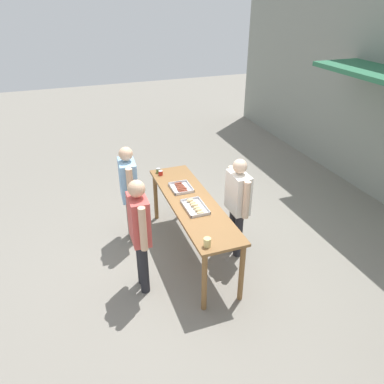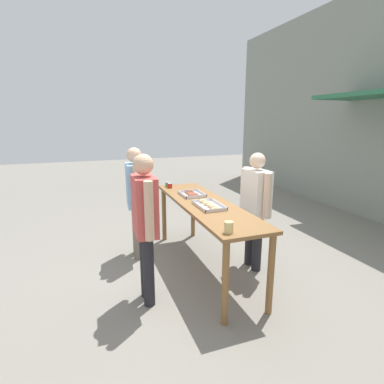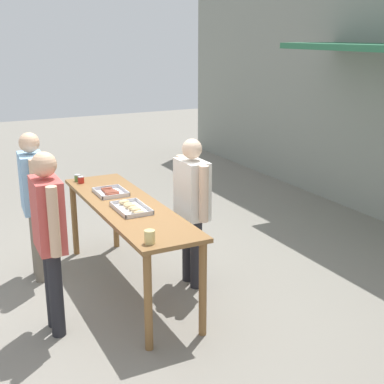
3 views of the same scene
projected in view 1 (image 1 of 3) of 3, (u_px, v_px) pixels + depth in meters
name	position (u px, v px, depth m)	size (l,w,h in m)	color
ground_plane	(192.00, 252.00, 5.84)	(24.00, 24.00, 0.00)	gray
serving_table	(192.00, 208.00, 5.45)	(2.42, 0.64, 0.92)	brown
food_tray_sausages	(181.00, 188.00, 5.72)	(0.37, 0.30, 0.04)	silver
food_tray_buns	(195.00, 207.00, 5.21)	(0.47, 0.29, 0.06)	silver
condiment_jar_mustard	(158.00, 171.00, 6.20)	(0.07, 0.07, 0.08)	#567A38
condiment_jar_ketchup	(161.00, 173.00, 6.12)	(0.07, 0.07, 0.08)	#B22319
beer_cup	(207.00, 242.00, 4.43)	(0.09, 0.09, 0.11)	#DBC67A
person_server_behind_table	(238.00, 200.00, 5.42)	(0.60, 0.23, 1.57)	#232328
person_customer_holding_hotdog	(129.00, 187.00, 5.72)	(0.63, 0.27, 1.60)	#756B5B
person_customer_with_cup	(140.00, 228.00, 4.71)	(0.59, 0.23, 1.64)	#232328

